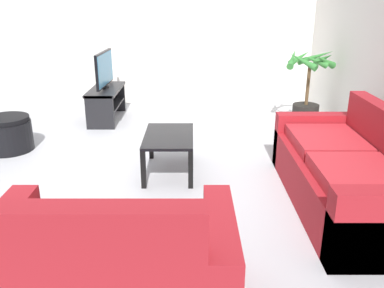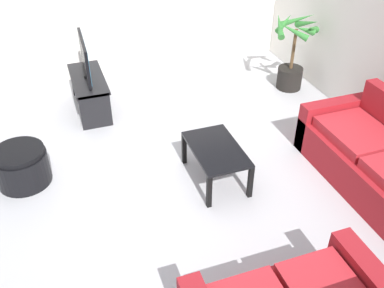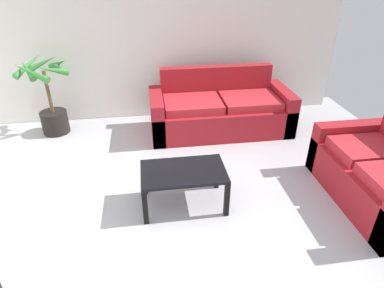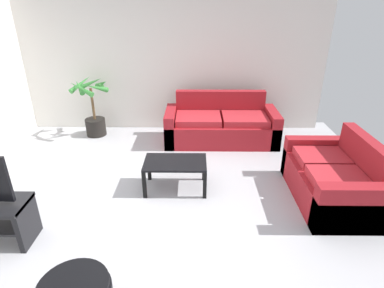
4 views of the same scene
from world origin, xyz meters
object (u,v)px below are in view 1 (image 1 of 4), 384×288
at_px(couch_main, 348,175).
at_px(ottoman, 8,134).
at_px(couch_loveseat, 111,267).
at_px(coffee_table, 169,140).
at_px(potted_palm, 307,94).
at_px(tv_stand, 106,99).
at_px(tv, 104,69).

height_order(couch_main, ottoman, couch_main).
relative_size(couch_loveseat, coffee_table, 1.73).
xyz_separation_m(couch_loveseat, potted_palm, (-3.84, 2.19, 0.20)).
xyz_separation_m(couch_main, tv_stand, (-2.85, -2.79, 0.03)).
distance_m(couch_main, couch_loveseat, 2.35).
xyz_separation_m(tv, coffee_table, (2.09, 1.10, -0.43)).
bearing_deg(tv, ottoman, -35.02).
distance_m(couch_loveseat, coffee_table, 2.13).
relative_size(tv_stand, ottoman, 1.85).
xyz_separation_m(couch_loveseat, ottoman, (-2.81, -1.84, -0.08)).
bearing_deg(tv, potted_palm, 83.18).
bearing_deg(potted_palm, coffee_table, -48.65).
relative_size(couch_main, ottoman, 3.51).
height_order(tv_stand, tv, tv).
relative_size(couch_main, couch_loveseat, 1.39).
bearing_deg(couch_main, couch_loveseat, -54.89).
relative_size(tv, ottoman, 1.56).
height_order(tv, potted_palm, potted_palm).
height_order(tv_stand, potted_palm, potted_palm).
xyz_separation_m(couch_main, tv, (-2.85, -2.79, 0.50)).
xyz_separation_m(coffee_table, ottoman, (-0.69, -2.08, -0.15)).
bearing_deg(couch_loveseat, ottoman, -146.68).
bearing_deg(tv_stand, ottoman, -34.93).
relative_size(couch_loveseat, tv_stand, 1.37).
relative_size(couch_loveseat, ottoman, 2.53).
height_order(coffee_table, ottoman, ottoman).
xyz_separation_m(couch_loveseat, tv, (-4.21, -0.86, 0.51)).
bearing_deg(potted_palm, couch_loveseat, -29.73).
xyz_separation_m(couch_loveseat, coffee_table, (-2.12, 0.24, 0.07)).
relative_size(couch_main, tv_stand, 1.89).
bearing_deg(couch_loveseat, coffee_table, 173.62).
bearing_deg(ottoman, tv, 144.98).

